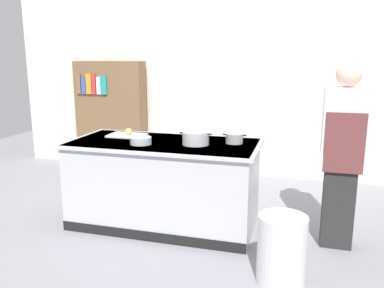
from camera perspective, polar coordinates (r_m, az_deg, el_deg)
ground_plane at (r=4.35m, az=-3.97°, el=-11.35°), size 10.00×10.00×0.00m
back_wall at (r=6.00m, az=2.70°, el=10.01°), size 6.40×0.12×3.00m
counter_island at (r=4.19m, az=-4.06°, el=-5.52°), size 1.98×0.98×0.90m
cutting_board at (r=4.41m, az=-9.40°, el=1.25°), size 0.40×0.28×0.02m
onion at (r=4.39m, az=-9.20°, el=1.82°), size 0.07×0.07×0.07m
stock_pot at (r=3.93m, az=0.53°, el=0.87°), size 0.33×0.27×0.13m
sauce_pan at (r=4.01m, az=6.16°, el=0.82°), size 0.24×0.17×0.10m
mixing_bowl at (r=3.98m, az=-7.44°, el=0.49°), size 0.21×0.21×0.07m
trash_bin at (r=3.26m, az=12.88°, el=-14.75°), size 0.38×0.38×0.56m
person_chef at (r=3.82m, az=20.99°, el=-1.10°), size 0.38×0.25×1.72m
bookshelf at (r=6.32m, az=-11.68°, el=4.00°), size 1.10×0.31×1.70m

